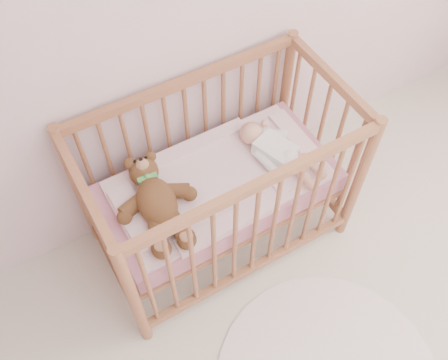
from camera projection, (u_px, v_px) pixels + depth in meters
crib at (219, 186)px, 2.64m from camera, size 1.36×0.76×1.00m
mattress at (219, 188)px, 2.65m from camera, size 1.22×0.62×0.13m
blanket at (219, 180)px, 2.59m from camera, size 1.10×0.58×0.06m
baby at (275, 149)px, 2.61m from camera, size 0.43×0.61×0.13m
teddy_bear at (157, 203)px, 2.41m from camera, size 0.49×0.65×0.17m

